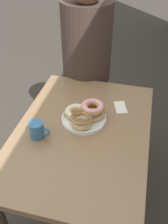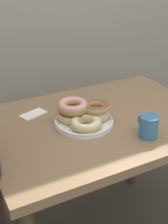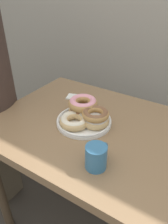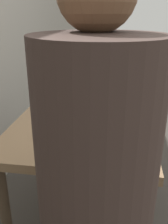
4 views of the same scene
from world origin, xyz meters
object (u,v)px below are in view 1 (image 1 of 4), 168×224
at_px(dining_table, 82,143).
at_px(donut_plate, 85,114).
at_px(person_figure, 87,63).
at_px(napkin, 121,107).
at_px(coffee_mug, 37,130).

distance_m(dining_table, donut_plate, 0.16).
distance_m(person_figure, napkin, 0.53).
bearing_deg(donut_plate, dining_table, 2.30).
distance_m(coffee_mug, person_figure, 0.78).
distance_m(coffee_mug, napkin, 0.52).
distance_m(dining_table, person_figure, 0.70).
relative_size(dining_table, coffee_mug, 9.00).
relative_size(coffee_mug, person_figure, 0.08).
xyz_separation_m(donut_plate, person_figure, (-0.59, -0.13, -0.01)).
height_order(dining_table, donut_plate, donut_plate).
bearing_deg(napkin, person_figure, -143.69).
xyz_separation_m(coffee_mug, napkin, (-0.35, 0.39, -0.04)).
bearing_deg(person_figure, napkin, 36.31).
bearing_deg(coffee_mug, donut_plate, 130.99).
xyz_separation_m(person_figure, napkin, (0.43, 0.31, -0.03)).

